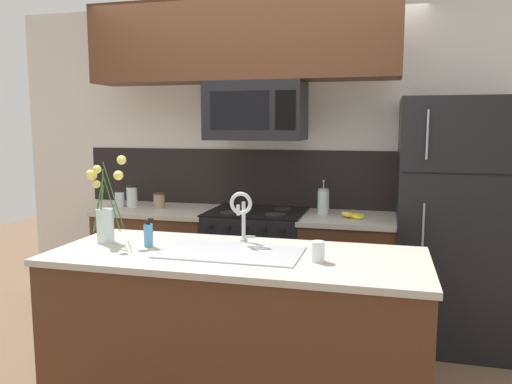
% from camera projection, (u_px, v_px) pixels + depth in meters
% --- Properties ---
extents(ground_plane, '(10.00, 10.00, 0.00)m').
position_uv_depth(ground_plane, '(221.00, 376.00, 3.19)').
color(ground_plane, brown).
extents(rear_partition, '(5.20, 0.10, 2.60)m').
position_uv_depth(rear_partition, '(303.00, 161.00, 4.17)').
color(rear_partition, silver).
rests_on(rear_partition, ground).
extents(splash_band, '(3.28, 0.01, 0.48)m').
position_uv_depth(splash_band, '(266.00, 178.00, 4.21)').
color(splash_band, black).
rests_on(splash_band, rear_partition).
extents(back_counter_left, '(0.95, 0.65, 0.91)m').
position_uv_depth(back_counter_left, '(160.00, 261.00, 4.20)').
color(back_counter_left, '#4C2B19').
rests_on(back_counter_left, ground).
extents(back_counter_right, '(0.71, 0.65, 0.91)m').
position_uv_depth(back_counter_right, '(348.00, 275.00, 3.81)').
color(back_counter_right, '#4C2B19').
rests_on(back_counter_right, ground).
extents(stove_range, '(0.76, 0.64, 0.93)m').
position_uv_depth(stove_range, '(257.00, 268.00, 3.99)').
color(stove_range, black).
rests_on(stove_range, ground).
extents(microwave, '(0.74, 0.40, 0.44)m').
position_uv_depth(microwave, '(256.00, 111.00, 3.81)').
color(microwave, black).
extents(upper_cabinet_band, '(2.36, 0.34, 0.60)m').
position_uv_depth(upper_cabinet_band, '(240.00, 41.00, 3.74)').
color(upper_cabinet_band, '#4C2B19').
extents(refrigerator, '(0.82, 0.74, 1.78)m').
position_uv_depth(refrigerator, '(455.00, 224.00, 3.59)').
color(refrigerator, black).
rests_on(refrigerator, ground).
extents(storage_jar_tall, '(0.08, 0.08, 0.14)m').
position_uv_depth(storage_jar_tall, '(120.00, 198.00, 4.22)').
color(storage_jar_tall, silver).
rests_on(storage_jar_tall, back_counter_left).
extents(storage_jar_medium, '(0.09, 0.09, 0.19)m').
position_uv_depth(storage_jar_medium, '(132.00, 196.00, 4.18)').
color(storage_jar_medium, silver).
rests_on(storage_jar_medium, back_counter_left).
extents(storage_jar_short, '(0.09, 0.09, 0.12)m').
position_uv_depth(storage_jar_short, '(159.00, 200.00, 4.16)').
color(storage_jar_short, '#997F5B').
rests_on(storage_jar_short, back_counter_left).
extents(banana_bunch, '(0.19, 0.12, 0.08)m').
position_uv_depth(banana_bunch, '(353.00, 215.00, 3.68)').
color(banana_bunch, yellow).
rests_on(banana_bunch, back_counter_right).
extents(french_press, '(0.09, 0.09, 0.27)m').
position_uv_depth(french_press, '(323.00, 201.00, 3.85)').
color(french_press, silver).
rests_on(french_press, back_counter_right).
extents(island_counter, '(2.02, 0.81, 0.91)m').
position_uv_depth(island_counter, '(237.00, 333.00, 2.74)').
color(island_counter, '#4C2B19').
rests_on(island_counter, ground).
extents(kitchen_sink, '(0.76, 0.43, 0.16)m').
position_uv_depth(kitchen_sink, '(231.00, 265.00, 2.70)').
color(kitchen_sink, '#ADAFB5').
rests_on(kitchen_sink, island_counter).
extents(sink_faucet, '(0.14, 0.14, 0.31)m').
position_uv_depth(sink_faucet, '(242.00, 210.00, 2.86)').
color(sink_faucet, '#B7BABF').
rests_on(sink_faucet, island_counter).
extents(dish_soap_bottle, '(0.06, 0.05, 0.16)m').
position_uv_depth(dish_soap_bottle, '(148.00, 235.00, 2.81)').
color(dish_soap_bottle, '#4C93C6').
rests_on(dish_soap_bottle, island_counter).
extents(drinking_glass, '(0.07, 0.07, 0.10)m').
position_uv_depth(drinking_glass, '(318.00, 252.00, 2.50)').
color(drinking_glass, silver).
rests_on(drinking_glass, island_counter).
extents(flower_vase, '(0.22, 0.19, 0.51)m').
position_uv_depth(flower_vase, '(105.00, 214.00, 2.91)').
color(flower_vase, silver).
rests_on(flower_vase, island_counter).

